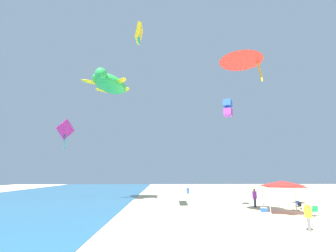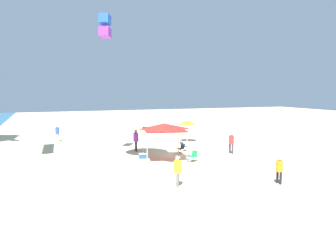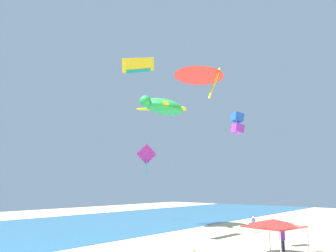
{
  "view_description": "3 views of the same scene",
  "coord_description": "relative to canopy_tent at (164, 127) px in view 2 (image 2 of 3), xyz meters",
  "views": [
    {
      "loc": [
        -24.39,
        12.69,
        3.52
      ],
      "look_at": [
        1.49,
        12.2,
        8.33
      ],
      "focal_mm": 27.21,
      "sensor_mm": 36.0,
      "label": 1
    },
    {
      "loc": [
        -24.56,
        10.52,
        5.43
      ],
      "look_at": [
        -0.96,
        1.55,
        2.61
      ],
      "focal_mm": 35.03,
      "sensor_mm": 36.0,
      "label": 2
    },
    {
      "loc": [
        -22.67,
        -6.88,
        5.01
      ],
      "look_at": [
        1.49,
        13.32,
        10.98
      ],
      "focal_mm": 34.03,
      "sensor_mm": 36.0,
      "label": 3
    }
  ],
  "objects": [
    {
      "name": "folding_chair_near_cooler",
      "position": [
        1.78,
        -2.22,
        -2.09
      ],
      "size": [
        0.8,
        0.77,
        0.82
      ],
      "rotation": [
        0.0,
        0.0,
        2.12
      ],
      "color": "black",
      "rests_on": "ground"
    },
    {
      "name": "person_far_stroller",
      "position": [
        12.42,
        7.36,
        -1.55
      ],
      "size": [
        0.41,
        0.45,
        1.73
      ],
      "rotation": [
        0.0,
        0.0,
        4.43
      ],
      "color": "#C6B28C",
      "rests_on": "ground"
    },
    {
      "name": "kite_box_blue",
      "position": [
        2.88,
        3.86,
        7.82
      ],
      "size": [
        1.2,
        1.15,
        1.84
      ],
      "rotation": [
        0.0,
        0.0,
        4.22
      ],
      "color": "blue"
    },
    {
      "name": "person_beachcomber",
      "position": [
        -8.54,
        -3.96,
        -1.62
      ],
      "size": [
        0.43,
        0.38,
        1.61
      ],
      "rotation": [
        0.0,
        0.0,
        6.26
      ],
      "color": "black",
      "rests_on": "ground"
    },
    {
      "name": "folding_chair_left_of_tent",
      "position": [
        -1.44,
        -1.84,
        -2.09
      ],
      "size": [
        0.74,
        0.79,
        0.82
      ],
      "rotation": [
        0.0,
        0.0,
        3.61
      ],
      "color": "black",
      "rests_on": "ground"
    },
    {
      "name": "person_watching_sky",
      "position": [
        4.21,
        1.09,
        -1.44
      ],
      "size": [
        0.51,
        0.46,
        1.92
      ],
      "rotation": [
        0.0,
        0.0,
        3.05
      ],
      "color": "#33384C",
      "rests_on": "ground"
    },
    {
      "name": "cooler_box",
      "position": [
        1.02,
        1.41,
        -2.36
      ],
      "size": [
        0.54,
        0.69,
        0.4
      ],
      "color": "blue",
      "rests_on": "ground"
    },
    {
      "name": "person_near_umbrella",
      "position": [
        -6.91,
        1.7,
        -1.54
      ],
      "size": [
        0.43,
        0.42,
        1.75
      ],
      "rotation": [
        0.0,
        0.0,
        2.68
      ],
      "color": "slate",
      "rests_on": "ground"
    },
    {
      "name": "person_by_tent",
      "position": [
        0.3,
        -6.22,
        -1.5
      ],
      "size": [
        0.47,
        0.43,
        1.8
      ],
      "rotation": [
        0.0,
        0.0,
        0.22
      ],
      "color": "#33384C",
      "rests_on": "ground"
    },
    {
      "name": "folding_chair_right_of_tent",
      "position": [
        2.77,
        -2.88,
        -2.09
      ],
      "size": [
        0.66,
        0.74,
        0.82
      ],
      "rotation": [
        0.0,
        0.0,
        0.26
      ],
      "color": "black",
      "rests_on": "ground"
    },
    {
      "name": "beach_umbrella",
      "position": [
        7.42,
        -5.32,
        -0.54
      ],
      "size": [
        1.87,
        1.86,
        2.26
      ],
      "color": "silver",
      "rests_on": "ground"
    },
    {
      "name": "ground",
      "position": [
        1.05,
        -1.92,
        -2.61
      ],
      "size": [
        120.0,
        120.0,
        0.1
      ],
      "primitive_type": "cube",
      "color": "beige"
    },
    {
      "name": "canopy_tent",
      "position": [
        0.0,
        0.0,
        0.0
      ],
      "size": [
        3.84,
        3.59,
        2.84
      ],
      "rotation": [
        0.0,
        0.0,
        -0.2
      ],
      "color": "#B7B7BC",
      "rests_on": "ground"
    }
  ]
}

